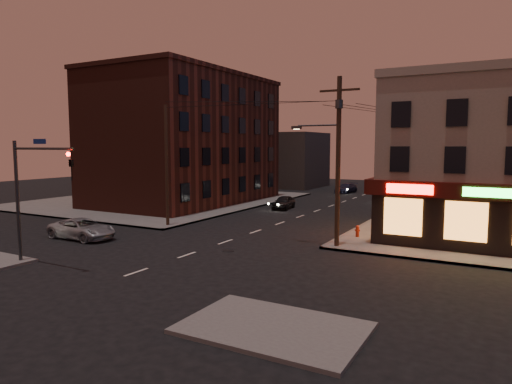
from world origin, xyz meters
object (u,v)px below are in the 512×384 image
Objects in this scene: sedan_near at (284,202)px; sedan_mid at (386,195)px; fire_hydrant at (357,230)px; suv_cross at (82,229)px; sedan_far at (346,188)px.

sedan_near is 13.24m from sedan_mid.
sedan_mid is 21.99m from fire_hydrant.
sedan_near is (5.49, 19.38, -0.03)m from suv_cross.
sedan_near is at bearing -85.25° from sedan_far.
suv_cross reaches higher than fire_hydrant.
sedan_near reaches higher than fire_hydrant.
suv_cross is 1.16× the size of sedan_mid.
sedan_mid is (12.70, 30.49, 0.01)m from suv_cross.
fire_hydrant is (15.95, 8.74, -0.10)m from suv_cross.
suv_cross reaches higher than sedan_near.
sedan_mid reaches higher than fire_hydrant.
suv_cross is at bearing -113.47° from sedan_near.
sedan_near is at bearing -127.54° from sedan_mid.
sedan_near is 4.90× the size of fire_hydrant.
sedan_mid reaches higher than suv_cross.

